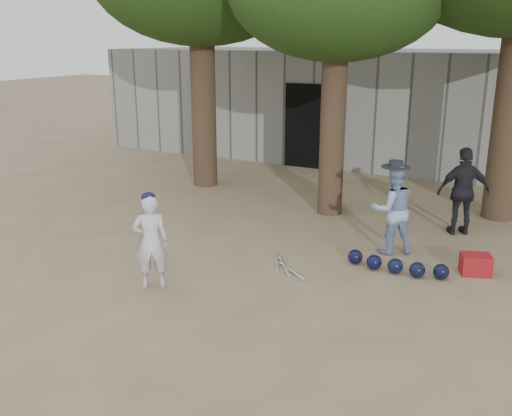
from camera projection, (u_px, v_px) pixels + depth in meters
The scene contains 8 objects.
ground at pixel (186, 285), 8.04m from camera, with size 70.00×70.00×0.00m, color #937C5E.
boy_player at pixel (151, 242), 7.81m from camera, with size 0.49×0.32×1.33m, color silver.
spectator_blue at pixel (393, 210), 9.05m from camera, with size 0.70×0.55×1.45m, color #869FCF.
spectator_dark at pixel (463, 191), 9.92m from camera, with size 0.91×0.38×1.55m, color black.
red_bag at pixel (476, 264), 8.37m from camera, with size 0.42×0.32×0.30m, color #A81623.
back_building at pixel (385, 104), 16.41m from camera, with size 16.00×5.24×3.00m.
helmet_row at pixel (396, 265), 8.43m from camera, with size 1.51×0.32×0.23m.
bat_pile at pixel (284, 266), 8.63m from camera, with size 0.85×0.81×0.06m.
Camera 1 is at (4.26, -6.11, 3.36)m, focal length 40.00 mm.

